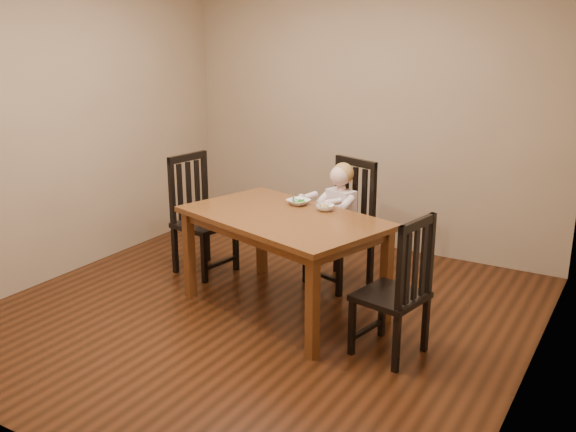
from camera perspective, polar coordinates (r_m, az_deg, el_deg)
The scene contains 9 objects.
room at distance 4.73m, azimuth -2.73°, elevation 6.37°, with size 4.01×4.01×2.71m.
dining_table at distance 4.96m, azimuth -0.43°, elevation -0.93°, with size 1.77×1.34×0.78m.
chair_child at distance 5.57m, azimuth 4.94°, elevation -0.83°, with size 0.59×0.57×1.09m.
chair_left at distance 5.89m, azimuth -7.82°, elevation -0.05°, with size 0.51×0.53×1.08m.
chair_right at distance 4.39m, azimuth 9.68°, elevation -6.54°, with size 0.49×0.50×1.01m.
toddler at distance 5.49m, azimuth 4.58°, elevation 0.45°, with size 0.32×0.40×0.56m, color silver, non-canonical shape.
bowl_peas at distance 5.22m, azimuth 0.93°, elevation 1.25°, with size 0.18×0.18×0.04m, color white.
bowl_veg at distance 5.06m, azimuth 3.32°, elevation 0.75°, with size 0.15×0.15×0.05m, color white.
fork at distance 5.23m, azimuth 0.47°, elevation 1.54°, with size 0.07×0.11×0.05m.
Camera 1 is at (2.55, -3.89, 2.19)m, focal length 40.00 mm.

